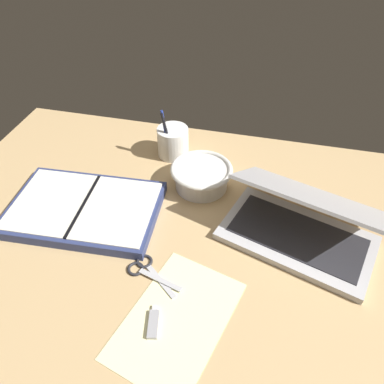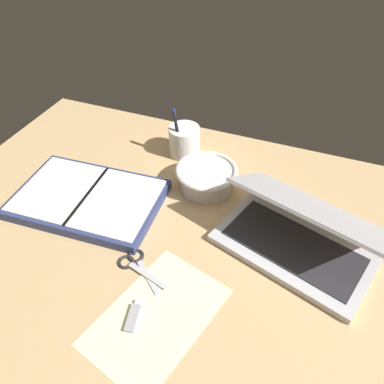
% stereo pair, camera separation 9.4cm
% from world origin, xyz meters
% --- Properties ---
extents(desk_top, '(1.40, 1.00, 0.02)m').
position_xyz_m(desk_top, '(0.00, 0.00, 0.01)').
color(desk_top, tan).
rests_on(desk_top, ground).
extents(laptop, '(0.41, 0.34, 0.16)m').
position_xyz_m(laptop, '(0.27, 0.09, 0.06)').
color(laptop, '#B7B7BC').
rests_on(laptop, desk_top).
extents(bowl, '(0.17, 0.17, 0.07)m').
position_xyz_m(bowl, '(-0.01, 0.21, 0.06)').
color(bowl, silver).
rests_on(bowl, desk_top).
extents(pen_cup, '(0.10, 0.10, 0.16)m').
position_xyz_m(pen_cup, '(-0.13, 0.34, 0.07)').
color(pen_cup, white).
rests_on(pen_cup, desk_top).
extents(planner, '(0.40, 0.28, 0.03)m').
position_xyz_m(planner, '(-0.28, 0.04, 0.03)').
color(planner, navy).
rests_on(planner, desk_top).
extents(scissors, '(0.14, 0.10, 0.01)m').
position_xyz_m(scissors, '(-0.07, -0.10, 0.02)').
color(scissors, '#B7B7BC').
rests_on(scissors, desk_top).
extents(paper_sheet_front, '(0.26, 0.33, 0.00)m').
position_xyz_m(paper_sheet_front, '(0.03, -0.20, 0.02)').
color(paper_sheet_front, '#F4EFB2').
rests_on(paper_sheet_front, desk_top).
extents(usb_drive, '(0.03, 0.07, 0.01)m').
position_xyz_m(usb_drive, '(-0.01, -0.22, 0.02)').
color(usb_drive, '#99999E').
rests_on(usb_drive, desk_top).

